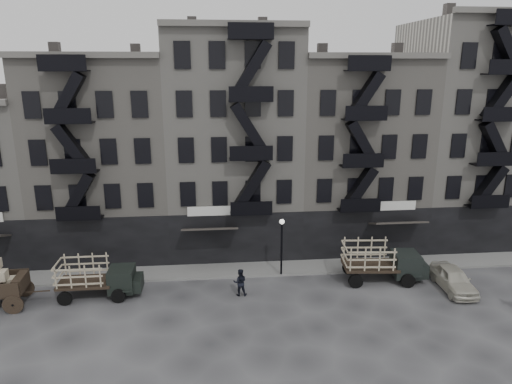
{
  "coord_description": "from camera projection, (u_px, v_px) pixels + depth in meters",
  "views": [
    {
      "loc": [
        -1.64,
        -26.94,
        14.45
      ],
      "look_at": [
        1.33,
        4.0,
        5.89
      ],
      "focal_mm": 32.0,
      "sensor_mm": 36.0,
      "label": 1
    }
  ],
  "objects": [
    {
      "name": "sidewalk",
      "position": [
        238.0,
        270.0,
        33.42
      ],
      "size": [
        55.0,
        2.5,
        0.15
      ],
      "primitive_type": "cube",
      "color": "slate",
      "rests_on": "ground"
    },
    {
      "name": "building_mideast",
      "position": [
        352.0,
        153.0,
        38.2
      ],
      "size": [
        10.0,
        11.35,
        16.2
      ],
      "color": "gray",
      "rests_on": "ground"
    },
    {
      "name": "building_east",
      "position": [
        468.0,
        133.0,
        38.72
      ],
      "size": [
        10.0,
        11.35,
        19.2
      ],
      "color": "#9E9A91",
      "rests_on": "ground"
    },
    {
      "name": "lamp_post",
      "position": [
        282.0,
        239.0,
        31.88
      ],
      "size": [
        0.36,
        0.36,
        4.28
      ],
      "color": "black",
      "rests_on": "ground"
    },
    {
      "name": "car_east",
      "position": [
        453.0,
        279.0,
        30.48
      ],
      "size": [
        1.98,
        4.53,
        1.52
      ],
      "primitive_type": "imported",
      "rotation": [
        0.0,
        0.0,
        -0.04
      ],
      "color": "#BBB7A7",
      "rests_on": "ground"
    },
    {
      "name": "stake_truck_east",
      "position": [
        382.0,
        259.0,
        31.49
      ],
      "size": [
        5.83,
        2.75,
        2.85
      ],
      "rotation": [
        0.0,
        0.0,
        -0.08
      ],
      "color": "black",
      "rests_on": "ground"
    },
    {
      "name": "ground",
      "position": [
        242.0,
        295.0,
        29.85
      ],
      "size": [
        140.0,
        140.0,
        0.0
      ],
      "primitive_type": "plane",
      "color": "#38383A",
      "rests_on": "ground"
    },
    {
      "name": "stake_truck_west",
      "position": [
        97.0,
        275.0,
        29.35
      ],
      "size": [
        5.27,
        2.22,
        2.63
      ],
      "rotation": [
        0.0,
        0.0,
        0.0
      ],
      "color": "black",
      "rests_on": "ground"
    },
    {
      "name": "pedestrian_mid",
      "position": [
        240.0,
        282.0,
        29.65
      ],
      "size": [
        0.92,
        0.73,
        1.83
      ],
      "primitive_type": "imported",
      "rotation": [
        0.0,
        0.0,
        3.1
      ],
      "color": "black",
      "rests_on": "ground"
    },
    {
      "name": "building_center",
      "position": [
        233.0,
        143.0,
        37.02
      ],
      "size": [
        10.0,
        11.35,
        18.2
      ],
      "color": "#9E9A91",
      "rests_on": "ground"
    },
    {
      "name": "building_midwest",
      "position": [
        108.0,
        157.0,
        36.36
      ],
      "size": [
        10.0,
        11.35,
        16.2
      ],
      "color": "gray",
      "rests_on": "ground"
    }
  ]
}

